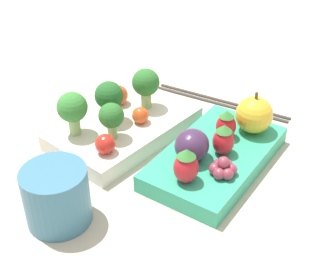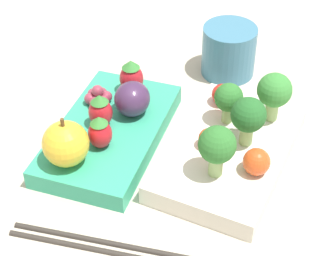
{
  "view_description": "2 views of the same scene",
  "coord_description": "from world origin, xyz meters",
  "px_view_note": "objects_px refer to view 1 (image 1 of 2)",
  "views": [
    {
      "loc": [
        -0.41,
        -0.26,
        0.36
      ],
      "look_at": [
        -0.0,
        0.0,
        0.03
      ],
      "focal_mm": 50.0,
      "sensor_mm": 36.0,
      "label": 1
    },
    {
      "loc": [
        0.43,
        0.14,
        0.42
      ],
      "look_at": [
        -0.0,
        0.0,
        0.03
      ],
      "focal_mm": 60.0,
      "sensor_mm": 36.0,
      "label": 2
    }
  ],
  "objects_px": {
    "strawberry_2": "(186,166)",
    "grape_cluster": "(223,168)",
    "cherry_tomato_2": "(105,144)",
    "drinking_cup": "(57,196)",
    "apple": "(254,115)",
    "strawberry_1": "(222,141)",
    "cherry_tomato_0": "(139,117)",
    "cherry_tomato_1": "(118,95)",
    "broccoli_floret_1": "(109,97)",
    "chopsticks_pair": "(218,100)",
    "broccoli_floret_2": "(146,84)",
    "bento_box_fruit": "(216,158)",
    "bento_box_savoury": "(124,128)",
    "broccoli_floret_0": "(111,117)",
    "strawberry_0": "(226,125)",
    "plum": "(192,145)",
    "broccoli_floret_3": "(72,109)"
  },
  "relations": [
    {
      "from": "bento_box_savoury",
      "to": "strawberry_2",
      "type": "height_order",
      "value": "strawberry_2"
    },
    {
      "from": "bento_box_fruit",
      "to": "strawberry_1",
      "type": "xyz_separation_m",
      "value": [
        -0.0,
        -0.01,
        0.03
      ]
    },
    {
      "from": "bento_box_fruit",
      "to": "broccoli_floret_0",
      "type": "height_order",
      "value": "broccoli_floret_0"
    },
    {
      "from": "broccoli_floret_2",
      "to": "chopsticks_pair",
      "type": "height_order",
      "value": "broccoli_floret_2"
    },
    {
      "from": "bento_box_savoury",
      "to": "apple",
      "type": "relative_size",
      "value": 3.66
    },
    {
      "from": "broccoli_floret_1",
      "to": "chopsticks_pair",
      "type": "relative_size",
      "value": 0.27
    },
    {
      "from": "cherry_tomato_2",
      "to": "cherry_tomato_0",
      "type": "bearing_deg",
      "value": 3.11
    },
    {
      "from": "bento_box_fruit",
      "to": "broccoli_floret_1",
      "type": "xyz_separation_m",
      "value": [
        -0.02,
        0.15,
        0.05
      ]
    },
    {
      "from": "cherry_tomato_0",
      "to": "cherry_tomato_1",
      "type": "relative_size",
      "value": 0.8
    },
    {
      "from": "apple",
      "to": "strawberry_1",
      "type": "bearing_deg",
      "value": 171.76
    },
    {
      "from": "strawberry_0",
      "to": "drinking_cup",
      "type": "relative_size",
      "value": 0.57
    },
    {
      "from": "strawberry_0",
      "to": "strawberry_1",
      "type": "distance_m",
      "value": 0.04
    },
    {
      "from": "strawberry_2",
      "to": "grape_cluster",
      "type": "xyz_separation_m",
      "value": [
        0.03,
        -0.03,
        -0.01
      ]
    },
    {
      "from": "strawberry_1",
      "to": "chopsticks_pair",
      "type": "relative_size",
      "value": 0.19
    },
    {
      "from": "apple",
      "to": "strawberry_1",
      "type": "relative_size",
      "value": 1.39
    },
    {
      "from": "bento_box_savoury",
      "to": "broccoli_floret_3",
      "type": "bearing_deg",
      "value": 149.71
    },
    {
      "from": "cherry_tomato_1",
      "to": "strawberry_1",
      "type": "relative_size",
      "value": 0.69
    },
    {
      "from": "bento_box_savoury",
      "to": "drinking_cup",
      "type": "relative_size",
      "value": 2.98
    },
    {
      "from": "broccoli_floret_2",
      "to": "strawberry_1",
      "type": "xyz_separation_m",
      "value": [
        -0.04,
        -0.14,
        -0.02
      ]
    },
    {
      "from": "plum",
      "to": "bento_box_savoury",
      "type": "bearing_deg",
      "value": 79.62
    },
    {
      "from": "cherry_tomato_2",
      "to": "strawberry_2",
      "type": "bearing_deg",
      "value": -85.39
    },
    {
      "from": "strawberry_1",
      "to": "broccoli_floret_2",
      "type": "bearing_deg",
      "value": 73.84
    },
    {
      "from": "bento_box_savoury",
      "to": "cherry_tomato_0",
      "type": "distance_m",
      "value": 0.03
    },
    {
      "from": "broccoli_floret_1",
      "to": "chopsticks_pair",
      "type": "distance_m",
      "value": 0.18
    },
    {
      "from": "cherry_tomato_2",
      "to": "drinking_cup",
      "type": "relative_size",
      "value": 0.36
    },
    {
      "from": "bento_box_fruit",
      "to": "chopsticks_pair",
      "type": "bearing_deg",
      "value": 26.59
    },
    {
      "from": "broccoli_floret_0",
      "to": "strawberry_2",
      "type": "distance_m",
      "value": 0.12
    },
    {
      "from": "bento_box_savoury",
      "to": "apple",
      "type": "bearing_deg",
      "value": -64.31
    },
    {
      "from": "drinking_cup",
      "to": "strawberry_2",
      "type": "bearing_deg",
      "value": -41.48
    },
    {
      "from": "strawberry_2",
      "to": "cherry_tomato_0",
      "type": "bearing_deg",
      "value": 60.07
    },
    {
      "from": "cherry_tomato_2",
      "to": "strawberry_1",
      "type": "distance_m",
      "value": 0.14
    },
    {
      "from": "bento_box_fruit",
      "to": "broccoli_floret_1",
      "type": "distance_m",
      "value": 0.16
    },
    {
      "from": "cherry_tomato_0",
      "to": "chopsticks_pair",
      "type": "bearing_deg",
      "value": -17.18
    },
    {
      "from": "bento_box_savoury",
      "to": "strawberry_2",
      "type": "xyz_separation_m",
      "value": [
        -0.06,
        -0.13,
        0.03
      ]
    },
    {
      "from": "bento_box_savoury",
      "to": "broccoli_floret_2",
      "type": "relative_size",
      "value": 3.57
    },
    {
      "from": "strawberry_2",
      "to": "grape_cluster",
      "type": "relative_size",
      "value": 1.33
    },
    {
      "from": "bento_box_fruit",
      "to": "grape_cluster",
      "type": "relative_size",
      "value": 5.88
    },
    {
      "from": "bento_box_fruit",
      "to": "drinking_cup",
      "type": "distance_m",
      "value": 0.2
    },
    {
      "from": "bento_box_fruit",
      "to": "drinking_cup",
      "type": "xyz_separation_m",
      "value": [
        -0.17,
        0.09,
        0.02
      ]
    },
    {
      "from": "chopsticks_pair",
      "to": "drinking_cup",
      "type": "bearing_deg",
      "value": 175.29
    },
    {
      "from": "bento_box_savoury",
      "to": "plum",
      "type": "relative_size",
      "value": 4.75
    },
    {
      "from": "apple",
      "to": "chopsticks_pair",
      "type": "xyz_separation_m",
      "value": [
        0.07,
        0.09,
        -0.04
      ]
    },
    {
      "from": "strawberry_1",
      "to": "plum",
      "type": "distance_m",
      "value": 0.04
    },
    {
      "from": "apple",
      "to": "grape_cluster",
      "type": "height_order",
      "value": "apple"
    },
    {
      "from": "bento_box_savoury",
      "to": "strawberry_1",
      "type": "xyz_separation_m",
      "value": [
        0.01,
        -0.14,
        0.03
      ]
    },
    {
      "from": "bento_box_savoury",
      "to": "bento_box_fruit",
      "type": "distance_m",
      "value": 0.13
    },
    {
      "from": "cherry_tomato_2",
      "to": "strawberry_0",
      "type": "distance_m",
      "value": 0.15
    },
    {
      "from": "chopsticks_pair",
      "to": "bento_box_savoury",
      "type": "bearing_deg",
      "value": 156.19
    },
    {
      "from": "bento_box_fruit",
      "to": "plum",
      "type": "xyz_separation_m",
      "value": [
        -0.03,
        0.02,
        0.03
      ]
    },
    {
      "from": "cherry_tomato_0",
      "to": "chopsticks_pair",
      "type": "distance_m",
      "value": 0.15
    }
  ]
}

